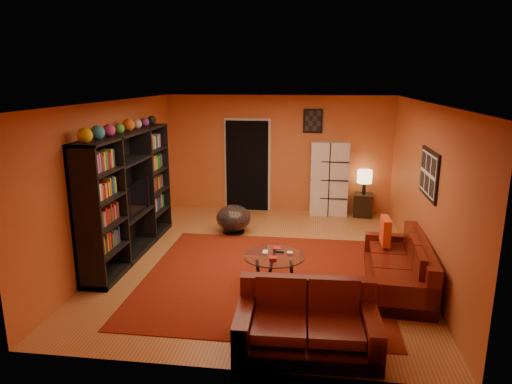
# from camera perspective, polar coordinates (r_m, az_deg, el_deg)

# --- Properties ---
(floor) EXTENTS (6.00, 6.00, 0.00)m
(floor) POSITION_cam_1_polar(r_m,az_deg,el_deg) (7.73, 0.83, -8.43)
(floor) COLOR #9B6030
(floor) RESTS_ON ground
(ceiling) EXTENTS (6.00, 6.00, 0.00)m
(ceiling) POSITION_cam_1_polar(r_m,az_deg,el_deg) (7.15, 0.91, 11.19)
(ceiling) COLOR white
(ceiling) RESTS_ON wall_back
(wall_back) EXTENTS (6.00, 0.00, 6.00)m
(wall_back) POSITION_cam_1_polar(r_m,az_deg,el_deg) (10.27, 2.80, 4.76)
(wall_back) COLOR #BF5A29
(wall_back) RESTS_ON floor
(wall_front) EXTENTS (6.00, 0.00, 6.00)m
(wall_front) POSITION_cam_1_polar(r_m,az_deg,el_deg) (4.50, -3.56, -7.62)
(wall_front) COLOR #BF5A29
(wall_front) RESTS_ON floor
(wall_left) EXTENTS (0.00, 6.00, 6.00)m
(wall_left) POSITION_cam_1_polar(r_m,az_deg,el_deg) (8.01, -17.20, 1.48)
(wall_left) COLOR #BF5A29
(wall_left) RESTS_ON floor
(wall_right) EXTENTS (0.00, 6.00, 6.00)m
(wall_right) POSITION_cam_1_polar(r_m,az_deg,el_deg) (7.48, 20.26, 0.38)
(wall_right) COLOR #BF5A29
(wall_right) RESTS_ON floor
(rug) EXTENTS (3.60, 3.60, 0.01)m
(rug) POSITION_cam_1_polar(r_m,az_deg,el_deg) (7.08, 0.99, -10.57)
(rug) COLOR #5C160A
(rug) RESTS_ON floor
(doorway) EXTENTS (0.95, 0.10, 2.04)m
(doorway) POSITION_cam_1_polar(r_m,az_deg,el_deg) (10.35, -1.11, 3.28)
(doorway) COLOR black
(doorway) RESTS_ON floor
(wall_art_right) EXTENTS (0.03, 1.00, 0.70)m
(wall_art_right) POSITION_cam_1_polar(r_m,az_deg,el_deg) (7.13, 20.81, 2.16)
(wall_art_right) COLOR black
(wall_art_right) RESTS_ON wall_right
(wall_art_back) EXTENTS (0.42, 0.03, 0.52)m
(wall_art_back) POSITION_cam_1_polar(r_m,az_deg,el_deg) (10.12, 7.13, 8.81)
(wall_art_back) COLOR black
(wall_art_back) RESTS_ON wall_back
(entertainment_unit) EXTENTS (0.45, 3.00, 2.10)m
(entertainment_unit) POSITION_cam_1_polar(r_m,az_deg,el_deg) (7.97, -15.60, -0.31)
(entertainment_unit) COLOR black
(entertainment_unit) RESTS_ON floor
(tv) EXTENTS (0.96, 0.13, 0.55)m
(tv) POSITION_cam_1_polar(r_m,az_deg,el_deg) (7.98, -15.21, -0.67)
(tv) COLOR black
(tv) RESTS_ON entertainment_unit
(sofa) EXTENTS (0.96, 2.10, 0.85)m
(sofa) POSITION_cam_1_polar(r_m,az_deg,el_deg) (7.04, 17.87, -8.95)
(sofa) COLOR #4C110A
(sofa) RESTS_ON rug
(loveseat) EXTENTS (1.61, 1.00, 0.85)m
(loveseat) POSITION_cam_1_polar(r_m,az_deg,el_deg) (5.39, 6.37, -15.76)
(loveseat) COLOR #4C110A
(loveseat) RESTS_ON rug
(throw_pillow) EXTENTS (0.12, 0.42, 0.42)m
(throw_pillow) POSITION_cam_1_polar(r_m,az_deg,el_deg) (7.45, 15.87, -4.71)
(throw_pillow) COLOR #F0441A
(throw_pillow) RESTS_ON sofa
(coffee_table) EXTENTS (0.90, 0.90, 0.45)m
(coffee_table) POSITION_cam_1_polar(r_m,az_deg,el_deg) (6.71, 2.29, -8.29)
(coffee_table) COLOR silver
(coffee_table) RESTS_ON floor
(storage_cabinet) EXTENTS (0.83, 0.40, 1.62)m
(storage_cabinet) POSITION_cam_1_polar(r_m,az_deg,el_deg) (10.13, 9.10, 1.66)
(storage_cabinet) COLOR silver
(storage_cabinet) RESTS_ON floor
(bowl_chair) EXTENTS (0.68, 0.68, 0.55)m
(bowl_chair) POSITION_cam_1_polar(r_m,az_deg,el_deg) (8.93, -2.82, -3.29)
(bowl_chair) COLOR black
(bowl_chair) RESTS_ON floor
(side_table) EXTENTS (0.45, 0.45, 0.50)m
(side_table) POSITION_cam_1_polar(r_m,az_deg,el_deg) (10.27, 13.22, -1.60)
(side_table) COLOR black
(side_table) RESTS_ON floor
(table_lamp) EXTENTS (0.32, 0.32, 0.53)m
(table_lamp) POSITION_cam_1_polar(r_m,az_deg,el_deg) (10.12, 13.42, 1.82)
(table_lamp) COLOR black
(table_lamp) RESTS_ON side_table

